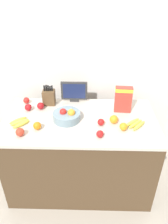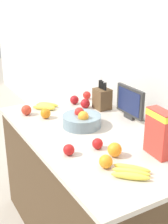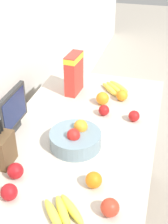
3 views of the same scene
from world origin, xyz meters
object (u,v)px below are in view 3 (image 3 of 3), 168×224
at_px(fruit_bowl, 76,138).
at_px(apple_rear, 15,171).
at_px(knife_block, 0,149).
at_px(cereal_box, 74,72).
at_px(apple_by_knife_block, 110,208).
at_px(orange_near_bowl, 122,95).
at_px(orange_by_cereal, 103,98).
at_px(small_monitor, 13,110).
at_px(banana_bunch_right, 114,88).
at_px(apple_middle, 134,116).
at_px(apple_rightmost, 9,192).
at_px(orange_back_center, 94,180).
at_px(apple_near_bananas, 104,110).
at_px(banana_bunch_left, 63,212).

relative_size(fruit_bowl, apple_rear, 3.57).
bearing_deg(knife_block, cereal_box, -9.32).
height_order(apple_by_knife_block, orange_near_bowl, apple_by_knife_block).
bearing_deg(orange_by_cereal, fruit_bowl, 174.80).
xyz_separation_m(small_monitor, fruit_bowl, (-0.05, -0.38, -0.08)).
distance_m(banana_bunch_right, apple_middle, 0.40).
bearing_deg(apple_rightmost, small_monitor, 23.47).
height_order(apple_rightmost, apple_middle, apple_rightmost).
distance_m(apple_rightmost, orange_back_center, 0.37).
bearing_deg(apple_near_bananas, orange_near_bowl, -20.20).
distance_m(small_monitor, orange_back_center, 0.63).
bearing_deg(orange_back_center, orange_by_cereal, 9.52).
distance_m(cereal_box, banana_bunch_left, 1.07).
bearing_deg(apple_rear, banana_bunch_left, -118.18).
relative_size(banana_bunch_right, apple_near_bananas, 3.38).
xyz_separation_m(orange_by_cereal, orange_near_bowl, (0.08, -0.11, -0.00)).
bearing_deg(banana_bunch_left, orange_back_center, -23.16).
bearing_deg(apple_rear, knife_block, 56.16).
bearing_deg(apple_rightmost, orange_near_bowl, -18.45).
relative_size(apple_near_bananas, orange_by_cereal, 0.80).
xyz_separation_m(banana_bunch_left, apple_near_bananas, (0.79, 0.00, 0.01)).
bearing_deg(knife_block, apple_rear, -123.84).
distance_m(small_monitor, apple_rear, 0.41).
relative_size(apple_rear, orange_by_cereal, 0.91).
xyz_separation_m(knife_block, apple_rightmost, (-0.20, -0.15, -0.05)).
bearing_deg(apple_middle, apple_rear, 143.13).
bearing_deg(banana_bunch_right, apple_middle, -152.16).
bearing_deg(cereal_box, fruit_bowl, -158.19).
relative_size(knife_block, apple_middle, 4.13).
bearing_deg(apple_by_knife_block, orange_by_cereal, 14.53).
bearing_deg(banana_bunch_right, banana_bunch_left, -179.94).
relative_size(apple_by_knife_block, orange_back_center, 1.03).
distance_m(fruit_bowl, orange_back_center, 0.31).
distance_m(banana_bunch_right, apple_by_knife_block, 1.08).
distance_m(banana_bunch_left, apple_rear, 0.32).
height_order(apple_rightmost, orange_by_cereal, orange_by_cereal).
bearing_deg(banana_bunch_left, cereal_box, 14.49).
bearing_deg(apple_rear, apple_by_knife_block, -101.49).
height_order(apple_rear, orange_by_cereal, orange_by_cereal).
relative_size(orange_by_cereal, orange_back_center, 1.10).
distance_m(apple_rightmost, apple_by_knife_block, 0.43).
height_order(fruit_bowl, apple_rear, fruit_bowl).
xyz_separation_m(cereal_box, apple_near_bananas, (-0.24, -0.26, -0.12)).
relative_size(knife_block, orange_by_cereal, 3.31).
distance_m(banana_bunch_right, apple_rear, 1.01).
relative_size(small_monitor, fruit_bowl, 1.07).
height_order(apple_rear, apple_near_bananas, apple_rear).
height_order(apple_near_bananas, orange_near_bowl, orange_near_bowl).
height_order(banana_bunch_right, orange_back_center, orange_back_center).
bearing_deg(banana_bunch_right, fruit_bowl, 173.12).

